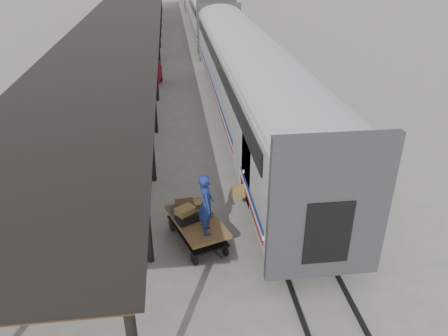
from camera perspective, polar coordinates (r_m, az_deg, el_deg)
ground at (r=15.07m, az=-4.16°, el=-6.78°), size 160.00×160.00×0.00m
train at (r=46.77m, az=-2.59°, el=20.27°), size 3.45×76.01×4.01m
canopy at (r=36.87m, az=-12.23°, el=19.88°), size 4.90×64.30×4.15m
rails at (r=47.37m, az=-2.53°, el=17.14°), size 1.54×150.00×0.12m
baggage_cart at (r=13.66m, az=-3.56°, el=-7.48°), size 1.97×2.68×0.86m
suitcase_stack at (r=13.62m, az=-4.70°, el=-5.63°), size 1.33×1.33×0.46m
luggage_tug at (r=29.99m, az=-9.40°, el=11.94°), size 1.38×1.81×1.42m
porter at (r=12.49m, az=-2.36°, el=-4.75°), size 0.48×0.71×1.89m
pedestrian at (r=28.87m, az=-10.62°, el=11.57°), size 1.01×0.57×1.62m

